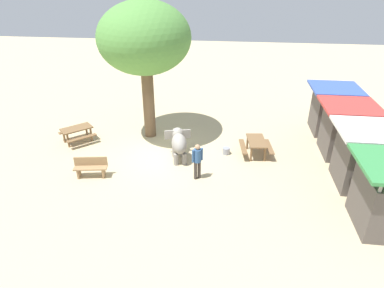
{
  "coord_description": "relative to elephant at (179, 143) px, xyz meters",
  "views": [
    {
      "loc": [
        13.67,
        3.13,
        7.86
      ],
      "look_at": [
        0.17,
        1.43,
        0.8
      ],
      "focal_mm": 31.12,
      "sensor_mm": 36.0,
      "label": 1
    }
  ],
  "objects": [
    {
      "name": "shade_tree_main",
      "position": [
        -2.28,
        -1.92,
        4.22
      ],
      "size": [
        4.83,
        4.42,
        6.81
      ],
      "color": "brown",
      "rests_on": "ground_plane"
    },
    {
      "name": "market_stall_white",
      "position": [
        1.19,
        7.69,
        0.32
      ],
      "size": [
        2.5,
        2.5,
        2.52
      ],
      "color": "#59514C",
      "rests_on": "ground_plane"
    },
    {
      "name": "wooden_bench",
      "position": [
        2.0,
        -3.49,
        -0.35
      ],
      "size": [
        0.62,
        1.45,
        0.88
      ],
      "rotation": [
        0.0,
        0.0,
        4.88
      ],
      "color": "#9E7A51",
      "rests_on": "ground_plane"
    },
    {
      "name": "person_handler",
      "position": [
        1.61,
        1.05,
        0.12
      ],
      "size": [
        0.33,
        0.43,
        1.62
      ],
      "rotation": [
        0.0,
        0.0,
        -2.53
      ],
      "color": "#3F3833",
      "rests_on": "ground_plane"
    },
    {
      "name": "feed_bucket",
      "position": [
        -0.7,
        2.19,
        -0.66
      ],
      "size": [
        0.36,
        0.36,
        0.32
      ],
      "primitive_type": "cylinder",
      "color": "gray",
      "rests_on": "ground_plane"
    },
    {
      "name": "market_stall_red",
      "position": [
        -1.41,
        7.69,
        0.32
      ],
      "size": [
        2.5,
        2.5,
        2.52
      ],
      "color": "#59514C",
      "rests_on": "ground_plane"
    },
    {
      "name": "picnic_table_far",
      "position": [
        -0.79,
        3.6,
        -0.24
      ],
      "size": [
        1.66,
        1.65,
        0.78
      ],
      "rotation": [
        0.0,
        0.0,
        3.26
      ],
      "color": "brown",
      "rests_on": "ground_plane"
    },
    {
      "name": "picnic_table_near",
      "position": [
        -1.06,
        -5.47,
        -0.24
      ],
      "size": [
        2.11,
        2.11,
        0.78
      ],
      "rotation": [
        0.0,
        0.0,
        2.35
      ],
      "color": "brown",
      "rests_on": "ground_plane"
    },
    {
      "name": "ground_plane",
      "position": [
        -0.15,
        -0.81,
        -0.82
      ],
      "size": [
        60.0,
        60.0,
        0.0
      ],
      "primitive_type": "plane",
      "color": "tan"
    },
    {
      "name": "market_stall_blue",
      "position": [
        -4.01,
        7.69,
        0.32
      ],
      "size": [
        2.5,
        2.5,
        2.52
      ],
      "color": "#59514C",
      "rests_on": "ground_plane"
    },
    {
      "name": "elephant",
      "position": [
        0.0,
        0.0,
        0.0
      ],
      "size": [
        1.87,
        1.32,
        1.29
      ],
      "rotation": [
        0.0,
        0.0,
        3.4
      ],
      "color": "gray",
      "rests_on": "ground_plane"
    }
  ]
}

